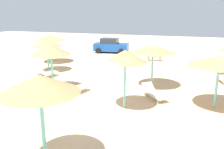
# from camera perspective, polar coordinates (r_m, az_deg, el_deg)

# --- Properties ---
(ground_plane) EXTENTS (80.00, 80.00, 0.00)m
(ground_plane) POSITION_cam_1_polar(r_m,az_deg,el_deg) (11.85, -4.81, -9.09)
(ground_plane) COLOR #DBBA8C
(parasol_0) EXTENTS (2.25, 2.25, 2.95)m
(parasol_0) POSITION_cam_1_polar(r_m,az_deg,el_deg) (11.78, 3.06, 4.23)
(parasol_0) COLOR #6BC6BC
(parasol_0) RESTS_ON ground
(parasol_1) EXTENTS (2.39, 2.39, 2.97)m
(parasol_1) POSITION_cam_1_polar(r_m,az_deg,el_deg) (7.41, -16.60, -2.22)
(parasol_1) COLOR #6BC6BC
(parasol_1) RESTS_ON ground
(parasol_2) EXTENTS (2.93, 2.93, 2.68)m
(parasol_2) POSITION_cam_1_polar(r_m,az_deg,el_deg) (12.80, 23.87, 2.92)
(parasol_2) COLOR #6BC6BC
(parasol_2) RESTS_ON ground
(parasol_5) EXTENTS (2.41, 2.41, 2.58)m
(parasol_5) POSITION_cam_1_polar(r_m,az_deg,el_deg) (20.31, -14.99, 7.10)
(parasol_5) COLOR #6BC6BC
(parasol_5) RESTS_ON ground
(parasol_6) EXTENTS (2.41, 2.41, 2.84)m
(parasol_6) POSITION_cam_1_polar(r_m,az_deg,el_deg) (15.12, -14.14, 5.64)
(parasol_6) COLOR #6BC6BC
(parasol_6) RESTS_ON ground
(parasol_7) EXTENTS (2.98, 2.98, 2.63)m
(parasol_7) POSITION_cam_1_polar(r_m,az_deg,el_deg) (23.79, -14.46, 8.36)
(parasol_7) COLOR #6BC6BC
(parasol_7) RESTS_ON ground
(parasol_8) EXTENTS (2.86, 2.86, 2.72)m
(parasol_8) POSITION_cam_1_polar(r_m,az_deg,el_deg) (15.52, 9.59, 5.91)
(parasol_8) COLOR #6BC6BC
(parasol_8) RESTS_ON ground
(lounger_0) EXTENTS (1.74, 1.83, 0.72)m
(lounger_0) POSITION_cam_1_polar(r_m,az_deg,el_deg) (13.88, 9.79, -4.26)
(lounger_0) COLOR white
(lounger_0) RESTS_ON ground
(lounger_5) EXTENTS (0.94, 1.98, 0.68)m
(lounger_5) POSITION_cam_1_polar(r_m,az_deg,el_deg) (18.49, -15.16, 0.17)
(lounger_5) COLOR white
(lounger_5) RESTS_ON ground
(lounger_6) EXTENTS (1.11, 2.01, 0.65)m
(lounger_6) POSITION_cam_1_polar(r_m,az_deg,el_deg) (14.56, -8.55, -3.34)
(lounger_6) COLOR white
(lounger_6) RESTS_ON ground
(bench_0) EXTENTS (1.54, 0.63, 0.49)m
(bench_0) POSITION_cam_1_polar(r_m,az_deg,el_deg) (24.52, 9.92, 3.99)
(bench_0) COLOR brown
(bench_0) RESTS_ON ground
(parked_car) EXTENTS (4.18, 2.39, 1.72)m
(parked_car) POSITION_cam_1_polar(r_m,az_deg,el_deg) (28.94, -0.26, 6.75)
(parked_car) COLOR #194C9E
(parked_car) RESTS_ON ground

